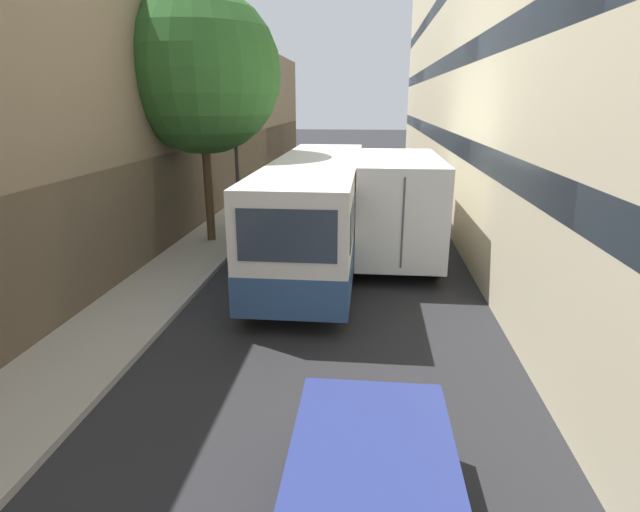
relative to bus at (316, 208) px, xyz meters
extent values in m
plane|color=#232326|center=(0.60, -0.59, -1.64)|extent=(150.00, 150.00, 0.00)
cube|color=#9E998E|center=(-3.85, -0.59, -1.58)|extent=(2.19, 60.00, 0.13)
cube|color=#847056|center=(-6.14, -0.59, 2.27)|extent=(2.40, 60.00, 7.83)
cube|color=black|center=(-5.48, -0.59, -0.08)|extent=(1.08, 60.00, 3.13)
cube|color=beige|center=(5.75, -0.59, 4.95)|extent=(2.40, 60.00, 13.18)
cube|color=#333D47|center=(5.09, -0.59, 1.65)|extent=(1.08, 60.00, 0.70)
cube|color=#333D47|center=(5.09, -0.59, 4.55)|extent=(1.08, 60.00, 0.70)
cube|color=navy|center=(1.69, -10.66, -0.36)|extent=(1.59, 2.31, 0.59)
cylinder|color=black|center=(0.86, -9.51, -1.34)|extent=(0.16, 0.60, 0.60)
cylinder|color=black|center=(2.52, -9.51, -1.34)|extent=(0.16, 0.60, 0.60)
cube|color=silver|center=(0.00, 0.00, 0.12)|extent=(2.43, 10.88, 2.67)
cube|color=#2D4C7A|center=(0.00, 0.00, -0.77)|extent=(2.46, 10.91, 0.90)
cube|color=#2D3847|center=(0.00, 0.00, 0.52)|extent=(2.47, 10.01, 0.86)
cube|color=#2D3847|center=(0.00, -5.45, 0.59)|extent=(2.00, 0.04, 1.07)
cylinder|color=black|center=(-1.07, 3.38, -1.14)|extent=(0.24, 1.00, 1.00)
cylinder|color=black|center=(1.07, 3.38, -1.14)|extent=(0.24, 1.00, 1.00)
cylinder|color=black|center=(-1.07, -3.37, -1.14)|extent=(0.24, 1.00, 1.00)
cylinder|color=black|center=(1.07, -3.37, -1.14)|extent=(0.24, 1.00, 1.00)
cube|color=silver|center=(2.44, 4.18, -0.28)|extent=(2.31, 2.12, 1.90)
cube|color=silver|center=(2.44, 0.40, 0.14)|extent=(2.40, 5.46, 2.76)
cube|color=#4C4C4C|center=(2.44, -2.34, 0.14)|extent=(0.05, 0.02, 2.34)
cylinder|color=black|center=(1.36, 4.18, -1.16)|extent=(0.22, 0.96, 0.96)
cylinder|color=black|center=(3.52, 4.18, -1.16)|extent=(0.22, 0.96, 0.96)
cylinder|color=black|center=(1.36, -1.10, -1.16)|extent=(0.22, 0.96, 0.96)
cylinder|color=black|center=(3.52, -1.10, -1.16)|extent=(0.22, 0.96, 0.96)
cylinder|color=#38383D|center=(-3.00, 2.25, 2.24)|extent=(0.12, 0.12, 7.51)
cube|color=#38383D|center=(-3.00, 2.25, 6.12)|extent=(0.36, 0.80, 0.24)
cylinder|color=#4C3823|center=(-3.85, 1.58, 0.34)|extent=(0.28, 0.28, 3.70)
sphere|color=#285623|center=(-3.85, 1.58, 3.98)|extent=(5.11, 5.11, 5.11)
camera|label=1|loc=(1.59, -14.74, 3.11)|focal=28.00mm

